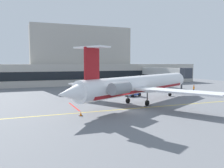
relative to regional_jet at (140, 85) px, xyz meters
The scene contains 10 objects.
ground 7.29m from the regional_jet, 129.09° to the right, with size 120.00×120.00×0.11m.
terminal_building 41.46m from the regional_jet, 86.28° to the left, with size 75.80×11.71×19.27m.
jet_bridge_west 30.68m from the regional_jet, 48.06° to the left, with size 2.40×22.85×5.77m.
regional_jet is the anchor object (origin of this frame).
baggage_tug 14.63m from the regional_jet, 121.59° to the left, with size 2.88×2.06×2.00m.
pushback_tractor 9.61m from the regional_jet, 69.08° to the left, with size 3.54×2.97×2.18m.
fuel_tank 22.09m from the regional_jet, 78.79° to the left, with size 6.28×2.40×2.25m.
marshaller 20.21m from the regional_jet, 23.02° to the left, with size 0.78×0.46×1.95m.
safety_cone_alpha 10.51m from the regional_jet, 100.17° to the left, with size 0.47×0.47×0.55m.
safety_cone_bravo 13.27m from the regional_jet, 155.85° to the right, with size 0.47×0.47×0.55m.
Camera 1 is at (-15.13, -30.19, 7.01)m, focal length 37.36 mm.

